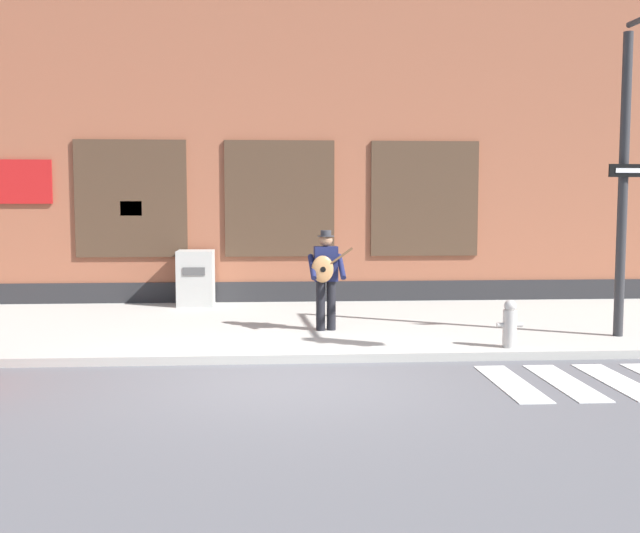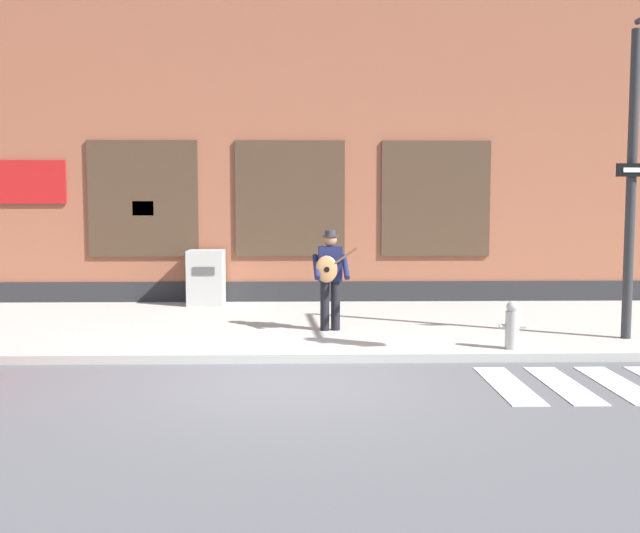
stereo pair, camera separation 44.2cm
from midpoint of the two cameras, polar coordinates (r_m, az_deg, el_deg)
The scene contains 6 objects.
ground_plane at distance 9.47m, azimuth -1.54°, elevation -8.78°, with size 160.00×160.00×0.00m, color #56565B.
sidewalk at distance 13.19m, azimuth -1.49°, elevation -4.56°, with size 28.00×5.52×0.12m.
building_backdrop at distance 17.90m, azimuth -1.49°, elevation 12.21°, with size 28.00×4.06×9.00m.
busker at distance 12.26m, azimuth 1.78°, elevation -0.57°, with size 0.72×0.55×1.65m.
utility_box at distance 15.50m, azimuth -7.86°, elevation -0.83°, with size 0.73×0.72×1.13m.
fire_hydrant at distance 11.22m, azimuth 15.54°, elevation -4.34°, with size 0.38×0.20×0.70m.
Camera 2 is at (0.25, -9.21, 2.27)m, focal length 42.00 mm.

